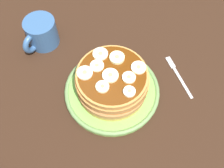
{
  "coord_description": "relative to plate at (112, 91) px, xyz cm",
  "views": [
    {
      "loc": [
        25.65,
        15.39,
        56.72
      ],
      "look_at": [
        0.0,
        0.0,
        4.26
      ],
      "focal_mm": 42.04,
      "sensor_mm": 36.0,
      "label": 1
    }
  ],
  "objects": [
    {
      "name": "fork",
      "position": [
        -13.02,
        11.63,
        -0.76
      ],
      "size": [
        8.79,
        10.84,
        0.5
      ],
      "color": "silver",
      "rests_on": "ground_plane"
    },
    {
      "name": "banana_slice_8",
      "position": [
        -0.03,
        -3.83,
        7.81
      ],
      "size": [
        3.1,
        3.1,
        0.68
      ],
      "color": "#EEE8C6",
      "rests_on": "pancake_stack"
    },
    {
      "name": "banana_slice_4",
      "position": [
        -0.92,
        3.64,
        7.86
      ],
      "size": [
        2.96,
        2.96,
        0.77
      ],
      "color": "#F7E3B2",
      "rests_on": "pancake_stack"
    },
    {
      "name": "pancake_stack",
      "position": [
        0.12,
        -0.13,
        4.07
      ],
      "size": [
        17.41,
        16.99,
        7.12
      ],
      "color": "tan",
      "rests_on": "plate"
    },
    {
      "name": "banana_slice_6",
      "position": [
        -4.26,
        4.2,
        7.81
      ],
      "size": [
        3.33,
        3.33,
        0.68
      ],
      "color": "#FBF3C1",
      "rests_on": "pancake_stack"
    },
    {
      "name": "banana_slice_7",
      "position": [
        2.93,
        -5.09,
        7.85
      ],
      "size": [
        3.51,
        3.51,
        0.76
      ],
      "color": "#F9E4BB",
      "rests_on": "pancake_stack"
    },
    {
      "name": "banana_slice_1",
      "position": [
        -3.06,
        -4.9,
        7.82
      ],
      "size": [
        3.48,
        3.48,
        0.71
      ],
      "color": "#F6EBC2",
      "rests_on": "pancake_stack"
    },
    {
      "name": "ground_plane",
      "position": [
        0.0,
        0.0,
        -2.51
      ],
      "size": [
        140.0,
        140.0,
        3.0
      ],
      "primitive_type": "cube",
      "color": "black"
    },
    {
      "name": "coffee_mug",
      "position": [
        -3.81,
        -24.0,
        2.88
      ],
      "size": [
        11.17,
        8.13,
        7.54
      ],
      "color": "#33598C",
      "rests_on": "ground_plane"
    },
    {
      "name": "plate",
      "position": [
        0.0,
        0.0,
        0.0
      ],
      "size": [
        22.87,
        22.87,
        1.87
      ],
      "color": "#72B74C",
      "rests_on": "ground_plane"
    },
    {
      "name": "banana_slice_0",
      "position": [
        0.7,
        -0.13,
        7.89
      ],
      "size": [
        3.53,
        3.53,
        0.85
      ],
      "color": "#F7F3C0",
      "rests_on": "pancake_stack"
    },
    {
      "name": "banana_slice_5",
      "position": [
        1.99,
        5.36,
        7.86
      ],
      "size": [
        2.63,
        2.63,
        0.79
      ],
      "color": "#F4E8C1",
      "rests_on": "pancake_stack"
    },
    {
      "name": "banana_slice_3",
      "position": [
        3.9,
        0.39,
        7.87
      ],
      "size": [
        2.89,
        2.89,
        0.81
      ],
      "color": "#F1ECB8",
      "rests_on": "pancake_stack"
    },
    {
      "name": "banana_slice_2",
      "position": [
        -4.05,
        -1.13,
        7.94
      ],
      "size": [
        3.4,
        3.4,
        0.93
      ],
      "color": "#EAF2B4",
      "rests_on": "pancake_stack"
    }
  ]
}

